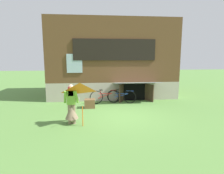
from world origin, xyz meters
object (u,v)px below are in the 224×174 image
at_px(kite, 80,96).
at_px(bicycle_red, 105,97).
at_px(wooden_crate, 90,103).
at_px(person, 71,108).
at_px(bicycle_blue, 121,96).

relative_size(kite, bicycle_red, 0.88).
relative_size(bicycle_red, wooden_crate, 3.28).
height_order(person, bicycle_blue, person).
xyz_separation_m(bicycle_blue, wooden_crate, (-1.83, -0.91, -0.15)).
bearing_deg(wooden_crate, kite, -95.41).
height_order(kite, bicycle_blue, kite).
xyz_separation_m(kite, wooden_crate, (0.28, 3.01, -1.06)).
xyz_separation_m(kite, bicycle_blue, (2.11, 3.92, -0.90)).
relative_size(person, bicycle_blue, 0.97).
xyz_separation_m(bicycle_red, wooden_crate, (-0.88, -0.88, -0.17)).
xyz_separation_m(person, bicycle_red, (1.56, 3.26, -0.28)).
bearing_deg(bicycle_blue, bicycle_red, -159.11).
bearing_deg(bicycle_red, wooden_crate, -142.09).
xyz_separation_m(kite, bicycle_red, (1.17, 3.89, -0.89)).
bearing_deg(kite, wooden_crate, 84.59).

